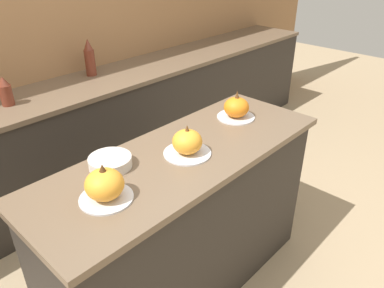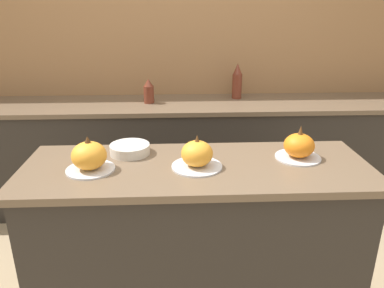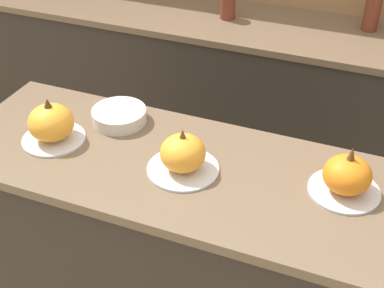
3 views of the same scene
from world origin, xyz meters
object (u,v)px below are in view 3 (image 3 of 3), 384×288
Objects in this scene: pumpkin_cake_left at (51,124)px; bottle_tall at (374,4)px; bottle_short at (228,1)px; pumpkin_cake_right at (347,177)px; pumpkin_cake_center at (181,155)px; mixing_bowl at (119,116)px.

bottle_tall reaches higher than pumpkin_cake_left.
bottle_tall is 1.50× the size of bottle_short.
pumpkin_cake_right reaches higher than pumpkin_cake_left.
pumpkin_cake_right reaches higher than bottle_short.
pumpkin_cake_left is 1.00× the size of pumpkin_cake_right.
pumpkin_cake_center and bottle_short have the same top height.
pumpkin_cake_right reaches higher than pumpkin_cake_center.
pumpkin_cake_left is 0.25m from mixing_bowl.
pumpkin_cake_left is 1.11× the size of mixing_bowl.
pumpkin_cake_center is 1.54m from bottle_tall.
pumpkin_cake_center is 0.81× the size of bottle_tall.
bottle_tall reaches higher than pumpkin_cake_right.
mixing_bowl is at bearing 50.02° from pumpkin_cake_left.
bottle_short is at bearing -170.37° from bottle_tall.
pumpkin_cake_left is 1.14× the size of bottle_short.
bottle_short is 1.18m from mixing_bowl.
pumpkin_cake_right is at bearing 9.46° from pumpkin_cake_center.
pumpkin_cake_right is at bearing -57.42° from bottle_short.
bottle_tall reaches higher than bottle_short.
pumpkin_cake_center is (0.49, 0.01, -0.01)m from pumpkin_cake_left.
mixing_bowl is (-0.84, 0.10, -0.03)m from pumpkin_cake_right.
mixing_bowl is (-0.03, -1.18, -0.03)m from bottle_short.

